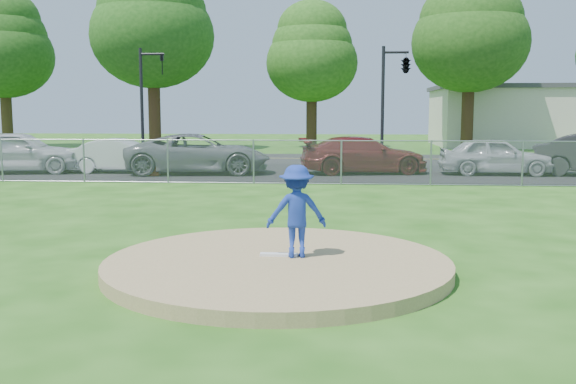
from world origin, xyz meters
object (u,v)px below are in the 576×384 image
object	(u,v)px
pitcher	(297,211)
parked_car_pearl	(495,156)
parked_car_darkred	(363,155)
tree_left	(152,20)
tree_right	(470,28)
tree_far_left	(3,43)
traffic_cone	(155,166)
traffic_signal_center	(404,67)
traffic_signal_left	(146,94)
parked_car_white	(123,156)
parked_car_silver	(18,152)
parked_car_gray	(198,154)
tree_center	(312,51)
commercial_building	(550,116)

from	to	relation	value
pitcher	parked_car_pearl	bearing A→B (deg)	-122.96
parked_car_darkred	tree_left	bearing A→B (deg)	30.12
tree_left	parked_car_darkred	distance (m)	21.18
tree_left	tree_right	world-z (taller)	tree_left
tree_far_left	traffic_cone	size ratio (longest dim) A/B	14.64
traffic_signal_center	traffic_cone	size ratio (longest dim) A/B	7.63
traffic_signal_left	traffic_signal_center	bearing A→B (deg)	-0.00
tree_right	parked_car_white	xyz separation A→B (m)	(-16.85, -16.41, -6.96)
parked_car_silver	parked_car_darkred	bearing A→B (deg)	-98.41
tree_far_left	tree_left	bearing A→B (deg)	-10.30
traffic_signal_center	parked_car_white	bearing A→B (deg)	-151.54
tree_far_left	tree_left	distance (m)	11.24
parked_car_gray	tree_center	bearing A→B (deg)	-18.30
commercial_building	parked_car_pearl	size ratio (longest dim) A/B	3.80
traffic_signal_center	parked_car_gray	xyz separation A→B (m)	(-8.66, -6.58, -3.81)
tree_right	pitcher	distance (m)	33.69
commercial_building	tree_far_left	world-z (taller)	tree_far_left
commercial_building	parked_car_white	distance (m)	32.76
tree_left	parked_car_white	world-z (taller)	tree_left
parked_car_silver	parked_car_white	size ratio (longest dim) A/B	1.22
tree_left	parked_car_silver	world-z (taller)	tree_left
traffic_signal_center	parked_car_gray	bearing A→B (deg)	-142.77
tree_left	pitcher	xyz separation A→B (m)	(11.28, -30.84, -7.31)
commercial_building	parked_car_darkred	bearing A→B (deg)	-122.63
traffic_signal_center	parked_car_pearl	distance (m)	7.83
traffic_cone	parked_car_pearl	distance (m)	13.31
tree_left	parked_car_darkred	bearing A→B (deg)	-49.40
tree_far_left	parked_car_gray	world-z (taller)	tree_far_left
tree_far_left	pitcher	world-z (taller)	tree_far_left
parked_car_gray	parked_car_darkred	size ratio (longest dim) A/B	1.12
tree_left	traffic_cone	xyz separation A→B (m)	(4.80, -16.52, -7.86)
tree_left	tree_center	xyz separation A→B (m)	(10.00, 3.00, -1.77)
tree_right	parked_car_darkred	world-z (taller)	tree_right
commercial_building	parked_car_gray	size ratio (longest dim) A/B	2.88
parked_car_silver	parked_car_pearl	size ratio (longest dim) A/B	1.17
tree_right	traffic_signal_center	size ratio (longest dim) A/B	2.08
parked_car_pearl	tree_left	bearing A→B (deg)	51.64
tree_center	parked_car_pearl	world-z (taller)	tree_center
tree_far_left	parked_car_pearl	distance (m)	34.27
parked_car_pearl	parked_car_silver	bearing A→B (deg)	94.19
tree_right	parked_car_gray	distance (m)	22.56
tree_right	parked_car_white	bearing A→B (deg)	-135.77
traffic_signal_left	tree_right	bearing A→B (deg)	29.38
tree_far_left	tree_right	xyz separation A→B (m)	(31.00, -1.00, 0.59)
tree_left	parked_car_pearl	bearing A→B (deg)	-39.93
tree_left	parked_car_silver	xyz separation A→B (m)	(-0.98, -15.96, -7.37)
commercial_building	traffic_cone	bearing A→B (deg)	-133.36
traffic_signal_center	parked_car_darkred	bearing A→B (deg)	-108.99
tree_right	parked_car_silver	world-z (taller)	tree_right
tree_left	tree_center	distance (m)	10.59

